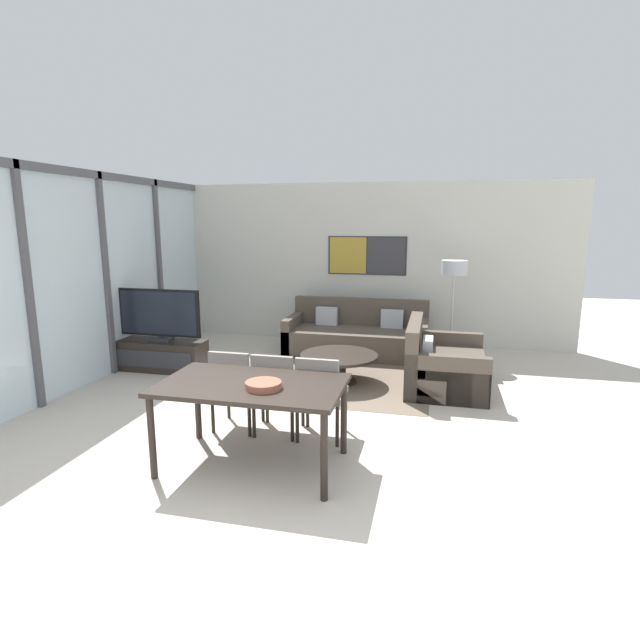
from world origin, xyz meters
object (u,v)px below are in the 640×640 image
at_px(dining_chair_left, 235,383).
at_px(dining_chair_centre, 276,387).
at_px(floor_lamp, 454,274).
at_px(television, 159,315).
at_px(coffee_table, 339,361).
at_px(fruit_bowl, 263,385).
at_px(sofa_main, 357,337).
at_px(dining_table, 252,391).
at_px(tv_console, 161,355).
at_px(sofa_side, 439,366).
at_px(dining_chair_right, 320,391).

relative_size(dining_chair_left, dining_chair_centre, 1.00).
distance_m(dining_chair_left, floor_lamp, 4.12).
height_order(television, coffee_table, television).
height_order(coffee_table, fruit_bowl, fruit_bowl).
bearing_deg(dining_chair_left, sofa_main, 77.46).
distance_m(sofa_main, dining_table, 4.07).
distance_m(tv_console, dining_chair_centre, 2.95).
height_order(sofa_side, dining_chair_left, dining_chair_left).
distance_m(dining_chair_centre, floor_lamp, 3.90).
bearing_deg(dining_chair_left, coffee_table, 67.36).
relative_size(sofa_main, coffee_table, 2.16).
distance_m(sofa_side, fruit_bowl, 3.12).
bearing_deg(coffee_table, dining_chair_right, -84.75).
bearing_deg(sofa_main, television, -148.74).
xyz_separation_m(coffee_table, dining_chair_centre, (-0.29, -1.80, 0.21)).
bearing_deg(tv_console, sofa_main, 31.27).
relative_size(tv_console, dining_chair_centre, 1.50).
bearing_deg(coffee_table, sofa_side, 5.39).
bearing_deg(coffee_table, floor_lamp, 46.45).
bearing_deg(dining_chair_left, sofa_side, 42.84).
bearing_deg(dining_chair_right, floor_lamp, 68.65).
bearing_deg(sofa_main, sofa_side, -47.57).
relative_size(television, coffee_table, 1.22).
relative_size(dining_chair_centre, dining_chair_right, 1.00).
height_order(sofa_side, fruit_bowl, sofa_side).
bearing_deg(sofa_main, dining_chair_right, -87.17).
relative_size(dining_chair_left, dining_chair_right, 1.00).
height_order(coffee_table, dining_chair_right, dining_chair_right).
xyz_separation_m(dining_table, dining_chair_left, (-0.46, 0.69, -0.19)).
relative_size(tv_console, television, 1.02).
bearing_deg(floor_lamp, fruit_bowl, -111.38).
xyz_separation_m(tv_console, dining_chair_centre, (2.35, -1.76, 0.29)).
bearing_deg(floor_lamp, dining_chair_centre, -117.82).
relative_size(coffee_table, dining_chair_centre, 1.21).
distance_m(television, dining_chair_centre, 2.96).
height_order(dining_chair_centre, fruit_bowl, dining_chair_centre).
bearing_deg(television, fruit_bowl, -45.53).
xyz_separation_m(dining_chair_centre, floor_lamp, (1.78, 3.37, 0.84)).
height_order(dining_table, dining_chair_right, dining_chair_right).
bearing_deg(television, dining_table, -45.99).
xyz_separation_m(tv_console, sofa_main, (2.64, 1.60, 0.05)).
bearing_deg(floor_lamp, television, -158.74).
height_order(tv_console, dining_chair_left, dining_chair_left).
distance_m(dining_chair_centre, fruit_bowl, 0.86).
distance_m(sofa_side, coffee_table, 1.32).
xyz_separation_m(tv_console, dining_chair_right, (2.81, -1.77, 0.29)).
bearing_deg(sofa_main, tv_console, -148.73).
xyz_separation_m(dining_chair_right, fruit_bowl, (-0.31, -0.77, 0.30)).
xyz_separation_m(television, dining_chair_left, (1.90, -1.75, -0.31)).
xyz_separation_m(television, sofa_side, (3.96, 0.16, -0.54)).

